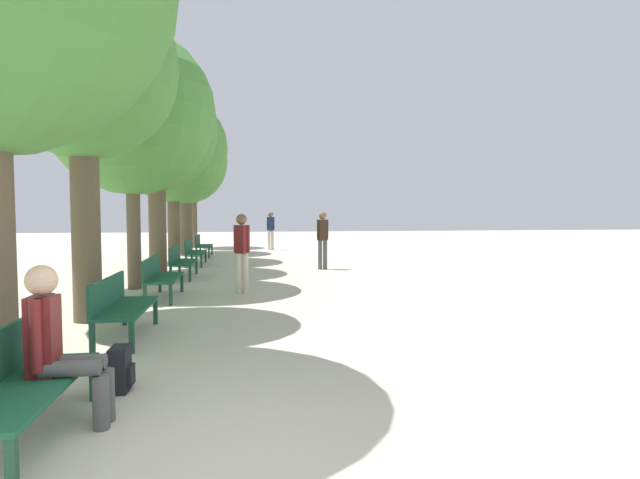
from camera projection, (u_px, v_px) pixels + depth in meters
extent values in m
cube|color=#195138|center=(28.00, 388.00, 3.73)|extent=(0.55, 1.69, 0.04)
cube|color=#19422D|center=(12.00, 468.00, 2.98)|extent=(0.06, 0.06, 0.39)
cube|color=#19422D|center=(93.00, 379.00, 4.56)|extent=(0.06, 0.06, 0.39)
cube|color=#19422D|center=(40.00, 382.00, 4.50)|extent=(0.06, 0.06, 0.39)
cube|color=#195138|center=(127.00, 308.00, 6.83)|extent=(0.55, 1.69, 0.04)
cube|color=#195138|center=(108.00, 292.00, 6.78)|extent=(0.04, 1.69, 0.40)
cube|color=#19422D|center=(132.00, 337.00, 6.08)|extent=(0.06, 0.06, 0.39)
cube|color=#19422D|center=(156.00, 311.00, 7.66)|extent=(0.06, 0.06, 0.39)
cube|color=#19422D|center=(92.00, 339.00, 6.01)|extent=(0.06, 0.06, 0.39)
cube|color=#19422D|center=(124.00, 312.00, 7.60)|extent=(0.06, 0.06, 0.39)
cube|color=#195138|center=(165.00, 278.00, 9.93)|extent=(0.55, 1.69, 0.04)
cube|color=#195138|center=(151.00, 267.00, 9.88)|extent=(0.04, 1.69, 0.40)
cube|color=#19422D|center=(171.00, 295.00, 9.18)|extent=(0.06, 0.06, 0.39)
cube|color=#19422D|center=(182.00, 283.00, 10.76)|extent=(0.06, 0.06, 0.39)
cube|color=#19422D|center=(145.00, 296.00, 9.11)|extent=(0.06, 0.06, 0.39)
cube|color=#19422D|center=(160.00, 283.00, 10.70)|extent=(0.06, 0.06, 0.39)
cube|color=#195138|center=(184.00, 262.00, 13.03)|extent=(0.55, 1.69, 0.04)
cube|color=#195138|center=(174.00, 254.00, 12.98)|extent=(0.04, 1.69, 0.40)
cube|color=#19422D|center=(190.00, 274.00, 12.28)|extent=(0.06, 0.06, 0.39)
cube|color=#19422D|center=(196.00, 267.00, 13.86)|extent=(0.06, 0.06, 0.39)
cube|color=#19422D|center=(171.00, 274.00, 12.21)|extent=(0.06, 0.06, 0.39)
cube|color=#19422D|center=(179.00, 267.00, 13.80)|extent=(0.06, 0.06, 0.39)
cube|color=#195138|center=(196.00, 252.00, 16.13)|extent=(0.55, 1.69, 0.04)
cube|color=#195138|center=(188.00, 246.00, 16.08)|extent=(0.04, 1.69, 0.40)
cube|color=#19422D|center=(201.00, 261.00, 15.38)|extent=(0.06, 0.06, 0.39)
cube|color=#19422D|center=(206.00, 257.00, 16.97)|extent=(0.06, 0.06, 0.39)
cube|color=#19422D|center=(186.00, 262.00, 15.31)|extent=(0.06, 0.06, 0.39)
cube|color=#19422D|center=(192.00, 257.00, 16.90)|extent=(0.06, 0.06, 0.39)
cube|color=#195138|center=(204.00, 246.00, 19.23)|extent=(0.55, 1.69, 0.04)
cube|color=#195138|center=(198.00, 240.00, 19.18)|extent=(0.04, 1.69, 0.40)
cube|color=#19422D|center=(209.00, 253.00, 18.48)|extent=(0.06, 0.06, 0.39)
cube|color=#19422D|center=(212.00, 250.00, 20.07)|extent=(0.06, 0.06, 0.39)
cube|color=#19422D|center=(196.00, 253.00, 18.42)|extent=(0.06, 0.06, 0.39)
cube|color=#19422D|center=(200.00, 250.00, 20.00)|extent=(0.06, 0.06, 0.39)
cylinder|color=brown|center=(86.00, 220.00, 7.82)|extent=(0.43, 0.43, 3.21)
sphere|color=#478438|center=(82.00, 64.00, 7.68)|extent=(2.92, 2.92, 2.92)
cylinder|color=brown|center=(134.00, 224.00, 11.11)|extent=(0.30, 0.30, 2.92)
sphere|color=#478438|center=(131.00, 112.00, 10.97)|extent=(3.66, 3.66, 3.66)
cylinder|color=brown|center=(157.00, 218.00, 14.07)|extent=(0.48, 0.48, 3.10)
sphere|color=#478438|center=(156.00, 129.00, 13.93)|extent=(3.44, 3.44, 3.44)
cylinder|color=brown|center=(174.00, 220.00, 17.19)|extent=(0.41, 0.41, 2.89)
sphere|color=#478438|center=(172.00, 148.00, 17.06)|extent=(3.74, 3.74, 3.74)
cylinder|color=brown|center=(186.00, 219.00, 20.58)|extent=(0.53, 0.53, 2.83)
sphere|color=#478438|center=(185.00, 162.00, 20.45)|extent=(3.45, 3.45, 3.45)
cylinder|color=brown|center=(194.00, 210.00, 23.86)|extent=(0.29, 0.29, 3.58)
sphere|color=#478438|center=(193.00, 157.00, 23.72)|extent=(2.70, 2.70, 2.70)
cylinder|color=#4C4C4C|center=(70.00, 369.00, 3.91)|extent=(0.45, 0.13, 0.13)
cylinder|color=#4C4C4C|center=(101.00, 402.00, 3.96)|extent=(0.13, 0.13, 0.43)
cylinder|color=#4C4C4C|center=(77.00, 363.00, 4.07)|extent=(0.45, 0.13, 0.13)
cylinder|color=#4C4C4C|center=(107.00, 395.00, 4.12)|extent=(0.13, 0.13, 0.43)
cube|color=maroon|center=(43.00, 336.00, 3.94)|extent=(0.20, 0.24, 0.63)
cylinder|color=maroon|center=(36.00, 336.00, 3.81)|extent=(0.09, 0.09, 0.57)
cylinder|color=maroon|center=(50.00, 328.00, 4.07)|extent=(0.09, 0.09, 0.57)
sphere|color=tan|center=(41.00, 280.00, 3.92)|extent=(0.24, 0.24, 0.24)
cube|color=black|center=(120.00, 369.00, 4.80)|extent=(0.16, 0.28, 0.43)
cube|color=black|center=(131.00, 375.00, 4.82)|extent=(0.04, 0.20, 0.19)
cylinder|color=#4C4C4C|center=(320.00, 255.00, 14.94)|extent=(0.13, 0.13, 0.87)
cylinder|color=#4C4C4C|center=(325.00, 255.00, 14.96)|extent=(0.13, 0.13, 0.87)
cube|color=black|center=(323.00, 230.00, 14.91)|extent=(0.30, 0.29, 0.62)
cylinder|color=black|center=(318.00, 229.00, 14.89)|extent=(0.09, 0.09, 0.59)
cylinder|color=black|center=(327.00, 229.00, 14.93)|extent=(0.09, 0.09, 0.59)
sphere|color=brown|center=(323.00, 215.00, 14.88)|extent=(0.24, 0.24, 0.24)
cylinder|color=beige|center=(269.00, 240.00, 22.54)|extent=(0.13, 0.13, 0.87)
cylinder|color=beige|center=(272.00, 240.00, 22.57)|extent=(0.13, 0.13, 0.87)
cube|color=navy|center=(271.00, 224.00, 22.51)|extent=(0.22, 0.25, 0.62)
cylinder|color=navy|center=(268.00, 224.00, 22.49)|extent=(0.09, 0.09, 0.59)
cylinder|color=navy|center=(274.00, 224.00, 22.53)|extent=(0.09, 0.09, 0.59)
sphere|color=brown|center=(271.00, 214.00, 22.49)|extent=(0.24, 0.24, 0.24)
cylinder|color=beige|center=(238.00, 273.00, 10.58)|extent=(0.12, 0.12, 0.85)
cylinder|color=beige|center=(246.00, 273.00, 10.60)|extent=(0.12, 0.12, 0.85)
cube|color=maroon|center=(242.00, 239.00, 10.55)|extent=(0.30, 0.29, 0.60)
cylinder|color=maroon|center=(236.00, 239.00, 10.53)|extent=(0.09, 0.09, 0.57)
cylinder|color=maroon|center=(248.00, 238.00, 10.57)|extent=(0.09, 0.09, 0.57)
sphere|color=brown|center=(241.00, 219.00, 10.53)|extent=(0.23, 0.23, 0.23)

